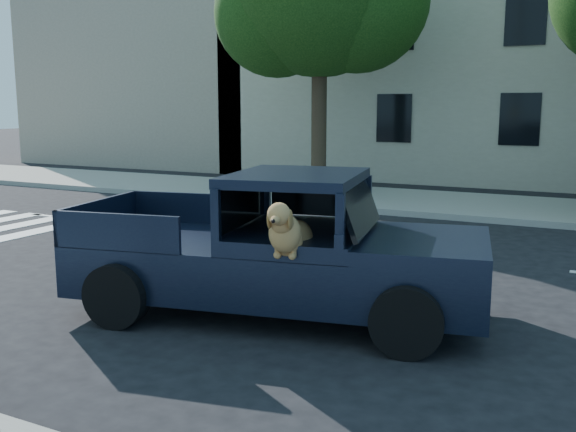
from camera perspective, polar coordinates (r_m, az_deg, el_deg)
name	(u,v)px	position (r m, az deg, el deg)	size (l,w,h in m)	color
ground	(294,302)	(8.71, 0.57, -7.61)	(120.00, 120.00, 0.00)	black
far_sidewalk	(452,204)	(17.24, 14.36, 1.02)	(60.00, 4.00, 0.15)	gray
lane_stripes	(492,263)	(11.28, 17.66, -4.02)	(21.60, 0.14, 0.01)	silver
building_left	(162,75)	(30.42, -11.17, 12.20)	(12.00, 6.00, 8.00)	tan
pickup_truck	(271,267)	(8.04, -1.53, -4.58)	(5.32, 3.00, 1.80)	black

